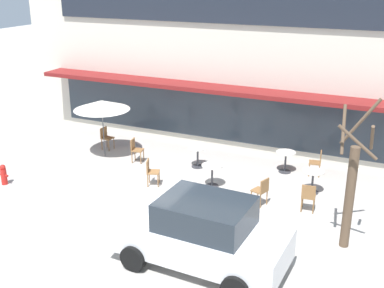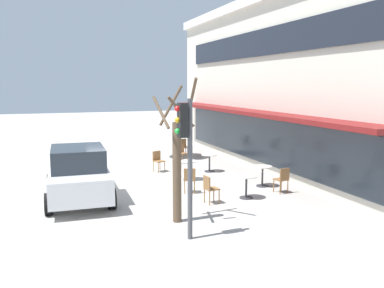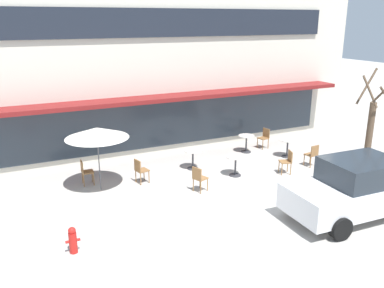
{
  "view_description": "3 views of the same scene",
  "coord_description": "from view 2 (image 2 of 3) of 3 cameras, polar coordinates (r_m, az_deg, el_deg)",
  "views": [
    {
      "loc": [
        6.37,
        -11.01,
        6.75
      ],
      "look_at": [
        -0.21,
        3.39,
        1.02
      ],
      "focal_mm": 45.0,
      "sensor_mm": 36.0,
      "label": 1
    },
    {
      "loc": [
        15.63,
        -2.77,
        3.73
      ],
      "look_at": [
        0.05,
        2.92,
        1.28
      ],
      "focal_mm": 38.0,
      "sensor_mm": 36.0,
      "label": 2
    },
    {
      "loc": [
        -6.63,
        -9.58,
        5.6
      ],
      "look_at": [
        -0.4,
        3.4,
        1.15
      ],
      "focal_mm": 38.0,
      "sensor_mm": 36.0,
      "label": 3
    }
  ],
  "objects": [
    {
      "name": "ground_plane",
      "position": [
        16.31,
        -9.78,
        -4.94
      ],
      "size": [
        80.0,
        80.0,
        0.0
      ],
      "primitive_type": "plane",
      "color": "#ADA8A0"
    },
    {
      "name": "building_facade",
      "position": [
        20.16,
        19.31,
        8.09
      ],
      "size": [
        18.58,
        9.1,
        7.57
      ],
      "color": "beige",
      "rests_on": "ground"
    },
    {
      "name": "cafe_table_near_wall",
      "position": [
        13.5,
        7.63,
        -5.44
      ],
      "size": [
        0.7,
        0.7,
        0.76
      ],
      "color": "#333338",
      "rests_on": "ground"
    },
    {
      "name": "cafe_table_streetside",
      "position": [
        17.41,
        2.47,
        -2.24
      ],
      "size": [
        0.7,
        0.7,
        0.76
      ],
      "color": "#333338",
      "rests_on": "ground"
    },
    {
      "name": "cafe_table_by_tree",
      "position": [
        15.93,
        -0.44,
        -3.24
      ],
      "size": [
        0.7,
        0.7,
        0.76
      ],
      "color": "#333338",
      "rests_on": "ground"
    },
    {
      "name": "cafe_table_mid_patio",
      "position": [
        15.14,
        9.86,
        -3.98
      ],
      "size": [
        0.7,
        0.7,
        0.76
      ],
      "color": "#333338",
      "rests_on": "ground"
    },
    {
      "name": "patio_umbrella_green_folded",
      "position": [
        20.53,
        -2.67,
        3.62
      ],
      "size": [
        2.1,
        2.1,
        2.2
      ],
      "color": "#4C4C51",
      "rests_on": "ground"
    },
    {
      "name": "cafe_chair_0",
      "position": [
        19.36,
        -1.5,
        -1.13
      ],
      "size": [
        0.48,
        0.48,
        0.89
      ],
      "color": "olive",
      "rests_on": "ground"
    },
    {
      "name": "cafe_chair_1",
      "position": [
        17.47,
        -4.79,
        -2.2
      ],
      "size": [
        0.52,
        0.52,
        0.89
      ],
      "color": "olive",
      "rests_on": "ground"
    },
    {
      "name": "cafe_chair_2",
      "position": [
        21.25,
        -1.26,
        -0.28
      ],
      "size": [
        0.42,
        0.42,
        0.89
      ],
      "color": "olive",
      "rests_on": "ground"
    },
    {
      "name": "cafe_chair_3",
      "position": [
        13.99,
        -0.34,
        -4.84
      ],
      "size": [
        0.51,
        0.51,
        0.89
      ],
      "color": "olive",
      "rests_on": "ground"
    },
    {
      "name": "cafe_chair_4",
      "position": [
        12.81,
        2.5,
        -6.09
      ],
      "size": [
        0.44,
        0.44,
        0.89
      ],
      "color": "olive",
      "rests_on": "ground"
    },
    {
      "name": "cafe_chair_5",
      "position": [
        14.34,
        12.58,
        -4.72
      ],
      "size": [
        0.46,
        0.46,
        0.89
      ],
      "color": "olive",
      "rests_on": "ground"
    },
    {
      "name": "parked_sedan",
      "position": [
        13.56,
        -15.66,
        -4.05
      ],
      "size": [
        4.27,
        2.14,
        1.76
      ],
      "color": "silver",
      "rests_on": "ground"
    },
    {
      "name": "street_tree",
      "position": [
        10.9,
        -2.13,
        -2.53
      ],
      "size": [
        0.98,
        1.01,
        3.9
      ],
      "color": "brown",
      "rests_on": "ground"
    },
    {
      "name": "traffic_light_pole",
      "position": [
        9.52,
        -0.84,
        -0.25
      ],
      "size": [
        0.26,
        0.44,
        3.4
      ],
      "color": "#47474C",
      "rests_on": "ground"
    },
    {
      "name": "fire_hydrant",
      "position": [
        21.49,
        -13.11,
        -0.86
      ],
      "size": [
        0.36,
        0.2,
        0.71
      ],
      "color": "red",
      "rests_on": "ground"
    }
  ]
}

